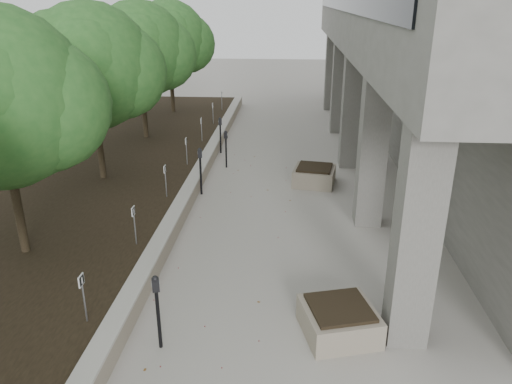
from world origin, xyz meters
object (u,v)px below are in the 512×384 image
(crabapple_tree_5, at_px, (170,57))
(planter_front, at_px, (339,320))
(parking_meter_4, at_px, (220,135))
(planter_back, at_px, (314,175))
(parking_meter_2, at_px, (158,312))
(parking_meter_3, at_px, (201,171))
(crabapple_tree_2, at_px, (4,136))
(crabapple_tree_3, at_px, (94,93))
(parking_meter_5, at_px, (226,149))
(crabapple_tree_4, at_px, (141,71))

(crabapple_tree_5, height_order, planter_front, crabapple_tree_5)
(parking_meter_4, distance_m, planter_front, 11.84)
(planter_back, bearing_deg, parking_meter_2, -109.65)
(parking_meter_3, distance_m, planter_back, 3.83)
(parking_meter_2, bearing_deg, crabapple_tree_5, 83.66)
(planter_front, bearing_deg, parking_meter_3, 119.14)
(crabapple_tree_5, relative_size, parking_meter_2, 3.70)
(crabapple_tree_2, relative_size, crabapple_tree_3, 1.00)
(parking_meter_5, bearing_deg, parking_meter_3, -87.02)
(crabapple_tree_3, distance_m, parking_meter_4, 5.84)
(crabapple_tree_5, height_order, parking_meter_4, crabapple_tree_5)
(crabapple_tree_5, distance_m, planter_back, 11.71)
(crabapple_tree_5, relative_size, planter_back, 4.13)
(crabapple_tree_5, distance_m, parking_meter_5, 8.76)
(crabapple_tree_4, distance_m, parking_meter_3, 6.61)
(crabapple_tree_4, xyz_separation_m, parking_meter_2, (3.80, -12.61, -2.38))
(crabapple_tree_2, distance_m, planter_back, 9.50)
(parking_meter_3, distance_m, parking_meter_5, 2.74)
(crabapple_tree_4, xyz_separation_m, planter_front, (7.01, -12.00, -2.82))
(crabapple_tree_3, bearing_deg, parking_meter_3, -4.54)
(parking_meter_2, bearing_deg, crabapple_tree_2, 126.97)
(crabapple_tree_3, distance_m, planter_front, 10.30)
(parking_meter_4, bearing_deg, planter_back, -61.24)
(crabapple_tree_4, relative_size, planter_back, 4.13)
(crabapple_tree_4, bearing_deg, crabapple_tree_2, -90.00)
(crabapple_tree_3, relative_size, planter_front, 4.25)
(crabapple_tree_3, relative_size, parking_meter_4, 3.74)
(crabapple_tree_3, bearing_deg, planter_front, -44.96)
(parking_meter_2, xyz_separation_m, parking_meter_5, (-0.10, 10.06, -0.04))
(crabapple_tree_3, bearing_deg, crabapple_tree_2, -90.00)
(parking_meter_3, bearing_deg, planter_front, -70.36)
(planter_back, bearing_deg, planter_front, -88.92)
(crabapple_tree_5, bearing_deg, parking_meter_2, -77.82)
(crabapple_tree_4, relative_size, crabapple_tree_5, 1.00)
(parking_meter_3, bearing_deg, parking_meter_4, 80.50)
(crabapple_tree_2, xyz_separation_m, parking_meter_5, (3.70, 7.44, -2.42))
(crabapple_tree_3, relative_size, parking_meter_2, 3.70)
(crabapple_tree_3, distance_m, crabapple_tree_4, 5.00)
(crabapple_tree_2, height_order, crabapple_tree_3, same)
(crabapple_tree_3, bearing_deg, crabapple_tree_5, 90.00)
(crabapple_tree_3, height_order, crabapple_tree_5, same)
(crabapple_tree_3, relative_size, parking_meter_3, 3.53)
(parking_meter_3, height_order, parking_meter_4, parking_meter_3)
(crabapple_tree_5, relative_size, parking_meter_4, 3.74)
(parking_meter_4, bearing_deg, crabapple_tree_2, -128.37)
(parking_meter_5, relative_size, planter_front, 1.09)
(crabapple_tree_2, relative_size, parking_meter_5, 3.89)
(parking_meter_2, bearing_deg, planter_back, 51.83)
(parking_meter_4, xyz_separation_m, parking_meter_5, (0.45, -1.78, -0.03))
(planter_front, bearing_deg, planter_back, 91.08)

